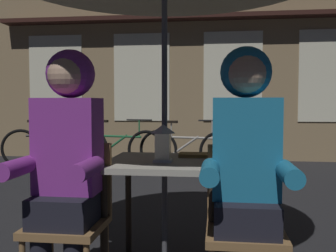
# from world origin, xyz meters

# --- Properties ---
(cafe_table) EXTENTS (0.72, 0.72, 0.74)m
(cafe_table) POSITION_xyz_m (0.00, 0.00, 0.64)
(cafe_table) COLOR #B2AD9E
(cafe_table) RESTS_ON ground_plane
(lantern) EXTENTS (0.11, 0.11, 0.23)m
(lantern) POSITION_xyz_m (0.00, -0.07, 0.86)
(lantern) COLOR white
(lantern) RESTS_ON cafe_table
(chair_left) EXTENTS (0.40, 0.40, 0.87)m
(chair_left) POSITION_xyz_m (-0.48, -0.37, 0.49)
(chair_left) COLOR olive
(chair_left) RESTS_ON ground_plane
(chair_right) EXTENTS (0.40, 0.40, 0.87)m
(chair_right) POSITION_xyz_m (0.48, -0.37, 0.49)
(chair_right) COLOR olive
(chair_right) RESTS_ON ground_plane
(person_left_hooded) EXTENTS (0.45, 0.56, 1.40)m
(person_left_hooded) POSITION_xyz_m (-0.48, -0.43, 0.85)
(person_left_hooded) COLOR black
(person_left_hooded) RESTS_ON ground_plane
(person_right_hooded) EXTENTS (0.45, 0.56, 1.40)m
(person_right_hooded) POSITION_xyz_m (0.48, -0.43, 0.85)
(person_right_hooded) COLOR black
(person_right_hooded) RESTS_ON ground_plane
(shopfront_building) EXTENTS (10.00, 0.93, 6.20)m
(shopfront_building) POSITION_xyz_m (0.61, 5.40, 3.09)
(shopfront_building) COLOR #937A56
(shopfront_building) RESTS_ON ground_plane
(bicycle_nearest) EXTENTS (1.64, 0.45, 0.84)m
(bicycle_nearest) POSITION_xyz_m (-2.48, 3.87, 0.35)
(bicycle_nearest) COLOR black
(bicycle_nearest) RESTS_ON ground_plane
(bicycle_second) EXTENTS (1.66, 0.36, 0.84)m
(bicycle_second) POSITION_xyz_m (-1.32, 3.87, 0.35)
(bicycle_second) COLOR black
(bicycle_second) RESTS_ON ground_plane
(bicycle_third) EXTENTS (1.66, 0.36, 0.84)m
(bicycle_third) POSITION_xyz_m (-0.14, 3.79, 0.35)
(bicycle_third) COLOR black
(bicycle_third) RESTS_ON ground_plane
(book) EXTENTS (0.20, 0.15, 0.02)m
(book) POSITION_xyz_m (0.18, 0.17, 0.75)
(book) COLOR olive
(book) RESTS_ON cafe_table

